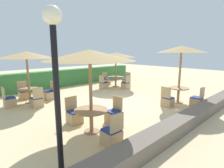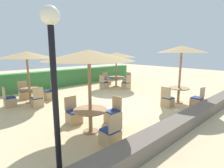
{
  "view_description": "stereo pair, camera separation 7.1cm",
  "coord_description": "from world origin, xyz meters",
  "px_view_note": "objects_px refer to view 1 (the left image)",
  "views": [
    {
      "loc": [
        -5.79,
        -5.59,
        2.5
      ],
      "look_at": [
        0.0,
        0.6,
        0.9
      ],
      "focal_mm": 28.0,
      "sensor_mm": 36.0,
      "label": 1
    },
    {
      "loc": [
        -5.74,
        -5.63,
        2.5
      ],
      "look_at": [
        0.0,
        0.6,
        0.9
      ],
      "focal_mm": 28.0,
      "sensor_mm": 36.0,
      "label": 2
    }
  ],
  "objects_px": {
    "patio_chair_front_left_north": "(74,116)",
    "patio_chair_back_right_west": "(104,85)",
    "lamp_post": "(55,59)",
    "patio_chair_back_right_south": "(126,85)",
    "patio_chair_front_left_east": "(114,116)",
    "patio_chair_front_right_south": "(197,101)",
    "patio_chair_back_left_north": "(24,94)",
    "patio_chair_front_left_south": "(112,136)",
    "patio_chair_back_left_east": "(50,94)",
    "parasol_front_right": "(182,50)",
    "patio_chair_back_left_south": "(37,101)",
    "round_table_back_left": "(30,92)",
    "patio_chair_front_right_west": "(167,101)",
    "patio_chair_back_right_east": "(126,81)",
    "patio_chair_back_right_north": "(106,81)",
    "round_table_back_right": "(116,79)",
    "parasol_back_left": "(26,55)",
    "patio_chair_back_left_west": "(9,101)",
    "parasol_back_right": "(116,55)",
    "round_table_front_right": "(179,91)",
    "parasol_front_left": "(90,56)",
    "round_table_front_left": "(91,114)"
  },
  "relations": [
    {
      "from": "patio_chair_front_left_north",
      "to": "patio_chair_back_right_west",
      "type": "bearing_deg",
      "value": -140.72
    },
    {
      "from": "lamp_post",
      "to": "patio_chair_back_right_south",
      "type": "distance_m",
      "value": 8.64
    },
    {
      "from": "patio_chair_front_left_east",
      "to": "patio_chair_front_right_south",
      "type": "relative_size",
      "value": 1.0
    },
    {
      "from": "patio_chair_back_left_north",
      "to": "patio_chair_front_left_south",
      "type": "bearing_deg",
      "value": 92.28
    },
    {
      "from": "patio_chair_back_left_east",
      "to": "patio_chair_front_left_north",
      "type": "bearing_deg",
      "value": 169.13
    },
    {
      "from": "patio_chair_back_left_east",
      "to": "parasol_front_right",
      "type": "xyz_separation_m",
      "value": [
        4.37,
        -4.93,
        2.31
      ]
    },
    {
      "from": "patio_chair_front_left_south",
      "to": "patio_chair_back_left_south",
      "type": "relative_size",
      "value": 1.0
    },
    {
      "from": "patio_chair_front_left_east",
      "to": "round_table_back_left",
      "type": "xyz_separation_m",
      "value": [
        -1.31,
        4.56,
        0.27
      ]
    },
    {
      "from": "patio_chair_back_left_north",
      "to": "patio_chair_front_right_west",
      "type": "xyz_separation_m",
      "value": [
        4.37,
        -5.86,
        0.0
      ]
    },
    {
      "from": "patio_chair_back_left_east",
      "to": "patio_chair_back_right_east",
      "type": "xyz_separation_m",
      "value": [
        5.94,
        -0.04,
        0.0
      ]
    },
    {
      "from": "patio_chair_back_left_east",
      "to": "patio_chair_back_right_north",
      "type": "distance_m",
      "value": 5.02
    },
    {
      "from": "patio_chair_back_right_south",
      "to": "round_table_back_right",
      "type": "bearing_deg",
      "value": 87.64
    },
    {
      "from": "round_table_back_left",
      "to": "patio_chair_back_right_east",
      "type": "bearing_deg",
      "value": -0.4
    },
    {
      "from": "round_table_back_left",
      "to": "patio_chair_back_right_north",
      "type": "relative_size",
      "value": 1.04
    },
    {
      "from": "patio_chair_front_left_north",
      "to": "patio_chair_front_right_south",
      "type": "xyz_separation_m",
      "value": [
        5.06,
        -2.2,
        0.0
      ]
    },
    {
      "from": "round_table_back_left",
      "to": "patio_chair_front_right_west",
      "type": "height_order",
      "value": "patio_chair_front_right_west"
    },
    {
      "from": "parasol_back_left",
      "to": "patio_chair_back_left_west",
      "type": "xyz_separation_m",
      "value": [
        -0.91,
        -0.03,
        -2.05
      ]
    },
    {
      "from": "patio_chair_front_left_east",
      "to": "patio_chair_front_right_west",
      "type": "distance_m",
      "value": 3.08
    },
    {
      "from": "round_table_back_right",
      "to": "parasol_back_right",
      "type": "bearing_deg",
      "value": 0.0
    },
    {
      "from": "round_table_back_right",
      "to": "patio_chair_front_right_south",
      "type": "distance_m",
      "value": 5.85
    },
    {
      "from": "round_table_front_right",
      "to": "patio_chair_front_right_south",
      "type": "xyz_separation_m",
      "value": [
        -0.01,
        -0.9,
        -0.3
      ]
    },
    {
      "from": "parasol_front_left",
      "to": "round_table_back_left",
      "type": "relative_size",
      "value": 2.79
    },
    {
      "from": "patio_chair_back_left_south",
      "to": "round_table_back_right",
      "type": "distance_m",
      "value": 5.93
    },
    {
      "from": "parasol_back_right",
      "to": "patio_chair_back_left_west",
      "type": "bearing_deg",
      "value": -179.88
    },
    {
      "from": "parasol_back_left",
      "to": "patio_chair_back_right_west",
      "type": "height_order",
      "value": "parasol_back_left"
    },
    {
      "from": "patio_chair_front_left_south",
      "to": "patio_chair_back_left_south",
      "type": "distance_m",
      "value": 4.68
    },
    {
      "from": "round_table_front_right",
      "to": "patio_chair_front_right_west",
      "type": "height_order",
      "value": "patio_chair_front_right_west"
    },
    {
      "from": "patio_chair_front_left_south",
      "to": "patio_chair_back_left_north",
      "type": "xyz_separation_m",
      "value": [
        -0.26,
        6.55,
        0.0
      ]
    },
    {
      "from": "parasol_front_left",
      "to": "parasol_back_left",
      "type": "distance_m",
      "value": 4.61
    },
    {
      "from": "lamp_post",
      "to": "patio_chair_back_left_west",
      "type": "relative_size",
      "value": 3.57
    },
    {
      "from": "patio_chair_back_left_south",
      "to": "patio_chair_back_right_west",
      "type": "relative_size",
      "value": 1.0
    },
    {
      "from": "lamp_post",
      "to": "patio_chair_back_right_west",
      "type": "height_order",
      "value": "lamp_post"
    },
    {
      "from": "parasol_back_right",
      "to": "parasol_front_right",
      "type": "bearing_deg",
      "value": -95.75
    },
    {
      "from": "patio_chair_front_left_north",
      "to": "patio_chair_back_right_north",
      "type": "xyz_separation_m",
      "value": [
        5.6,
        4.69,
        0.0
      ]
    },
    {
      "from": "round_table_back_right",
      "to": "round_table_front_right",
      "type": "relative_size",
      "value": 1.23
    },
    {
      "from": "patio_chair_back_left_west",
      "to": "patio_chair_back_right_north",
      "type": "distance_m",
      "value": 6.89
    },
    {
      "from": "lamp_post",
      "to": "parasol_back_left",
      "type": "distance_m",
      "value": 5.73
    },
    {
      "from": "parasol_back_right",
      "to": "patio_chair_back_right_west",
      "type": "distance_m",
      "value": 2.26
    },
    {
      "from": "patio_chair_front_left_east",
      "to": "patio_chair_front_left_north",
      "type": "relative_size",
      "value": 1.0
    },
    {
      "from": "round_table_front_left",
      "to": "round_table_front_right",
      "type": "bearing_deg",
      "value": -3.74
    },
    {
      "from": "patio_chair_back_right_south",
      "to": "parasol_front_left",
      "type": "bearing_deg",
      "value": -147.03
    },
    {
      "from": "patio_chair_back_right_west",
      "to": "round_table_front_right",
      "type": "bearing_deg",
      "value": 7.02
    },
    {
      "from": "round_table_front_right",
      "to": "round_table_front_left",
      "type": "bearing_deg",
      "value": 176.26
    },
    {
      "from": "parasol_front_right",
      "to": "patio_chair_front_right_west",
      "type": "height_order",
      "value": "parasol_front_right"
    },
    {
      "from": "round_table_back_left",
      "to": "parasol_back_right",
      "type": "distance_m",
      "value": 6.09
    },
    {
      "from": "parasol_back_left",
      "to": "patio_chair_back_right_north",
      "type": "xyz_separation_m",
      "value": [
        5.89,
        1.05,
        -2.05
      ]
    },
    {
      "from": "patio_chair_front_left_south",
      "to": "round_table_front_right",
      "type": "height_order",
      "value": "patio_chair_front_left_south"
    },
    {
      "from": "patio_chair_front_right_west",
      "to": "patio_chair_front_left_north",
      "type": "bearing_deg",
      "value": -107.29
    },
    {
      "from": "round_table_front_left",
      "to": "patio_chair_front_left_south",
      "type": "xyz_separation_m",
      "value": [
        -0.06,
        -1.0,
        -0.31
      ]
    },
    {
      "from": "patio_chair_front_left_north",
      "to": "round_table_back_left",
      "type": "xyz_separation_m",
      "value": [
        -0.29,
        3.64,
        0.27
      ]
    }
  ]
}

